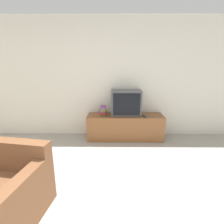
{
  "coord_description": "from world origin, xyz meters",
  "views": [
    {
      "loc": [
        0.31,
        -0.9,
        1.64
      ],
      "look_at": [
        0.28,
        2.32,
        0.73
      ],
      "focal_mm": 28.0,
      "sensor_mm": 36.0,
      "label": 1
    }
  ],
  "objects_px": {
    "television": "(126,103)",
    "remote_on_stand": "(145,117)",
    "tv_stand": "(125,127)",
    "book_stack": "(103,111)"
  },
  "relations": [
    {
      "from": "television",
      "to": "book_stack",
      "type": "height_order",
      "value": "television"
    },
    {
      "from": "book_stack",
      "to": "remote_on_stand",
      "type": "bearing_deg",
      "value": -7.89
    },
    {
      "from": "television",
      "to": "remote_on_stand",
      "type": "bearing_deg",
      "value": -25.93
    },
    {
      "from": "tv_stand",
      "to": "book_stack",
      "type": "xyz_separation_m",
      "value": [
        -0.49,
        -0.01,
        0.37
      ]
    },
    {
      "from": "tv_stand",
      "to": "television",
      "type": "distance_m",
      "value": 0.54
    },
    {
      "from": "tv_stand",
      "to": "remote_on_stand",
      "type": "bearing_deg",
      "value": -18.92
    },
    {
      "from": "remote_on_stand",
      "to": "tv_stand",
      "type": "bearing_deg",
      "value": 161.08
    },
    {
      "from": "book_stack",
      "to": "tv_stand",
      "type": "bearing_deg",
      "value": 1.55
    },
    {
      "from": "television",
      "to": "remote_on_stand",
      "type": "relative_size",
      "value": 3.88
    },
    {
      "from": "tv_stand",
      "to": "book_stack",
      "type": "height_order",
      "value": "book_stack"
    }
  ]
}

